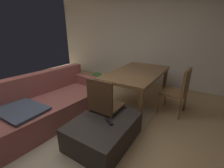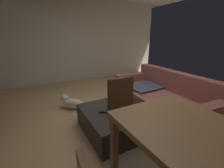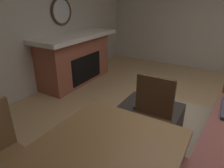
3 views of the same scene
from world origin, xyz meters
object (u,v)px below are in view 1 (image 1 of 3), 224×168
object	(u,v)px
dining_chair_south	(179,89)
dining_chair_west	(104,103)
tv_remote	(109,122)
dining_table	(137,75)
couch	(45,106)
ottoman_coffee_table	(104,131)
potted_plant	(97,80)

from	to	relation	value
dining_chair_south	dining_chair_west	world-z (taller)	same
tv_remote	dining_table	world-z (taller)	dining_table
tv_remote	dining_table	xyz separation A→B (m)	(1.46, 0.24, 0.28)
couch	tv_remote	bearing A→B (deg)	-86.32
ottoman_coffee_table	tv_remote	size ratio (longest dim) A/B	6.46
ottoman_coffee_table	dining_chair_west	size ratio (longest dim) A/B	1.11
dining_chair_south	dining_chair_west	bearing A→B (deg)	144.54
tv_remote	dining_chair_west	xyz separation A→B (m)	(0.21, 0.24, 0.13)
dining_table	tv_remote	bearing A→B (deg)	-170.71
ottoman_coffee_table	dining_table	size ratio (longest dim) A/B	0.60
dining_chair_south	tv_remote	bearing A→B (deg)	155.94
dining_table	dining_chair_south	world-z (taller)	dining_chair_south
couch	dining_chair_west	size ratio (longest dim) A/B	2.47
tv_remote	dining_chair_west	world-z (taller)	dining_chair_west
ottoman_coffee_table	tv_remote	bearing A→B (deg)	-94.78
tv_remote	dining_chair_south	world-z (taller)	dining_chair_south
dining_chair_south	potted_plant	bearing A→B (deg)	83.83
dining_table	potted_plant	xyz separation A→B (m)	(0.22, 1.27, -0.41)
dining_chair_south	dining_chair_west	distance (m)	1.53
couch	dining_table	xyz separation A→B (m)	(1.55, -1.11, 0.37)
tv_remote	dining_chair_west	size ratio (longest dim) A/B	0.17
potted_plant	tv_remote	bearing A→B (deg)	-138.26
couch	dining_table	size ratio (longest dim) A/B	1.33
couch	dining_chair_west	xyz separation A→B (m)	(0.30, -1.11, 0.23)
tv_remote	ottoman_coffee_table	bearing A→B (deg)	116.53
couch	dining_chair_south	distance (m)	2.54
ottoman_coffee_table	dining_table	distance (m)	1.54
ottoman_coffee_table	dining_chair_west	world-z (taller)	dining_chair_west
ottoman_coffee_table	dining_chair_south	distance (m)	1.66
couch	ottoman_coffee_table	size ratio (longest dim) A/B	2.22
tv_remote	dining_table	distance (m)	1.51
ottoman_coffee_table	dining_table	bearing A→B (deg)	5.32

